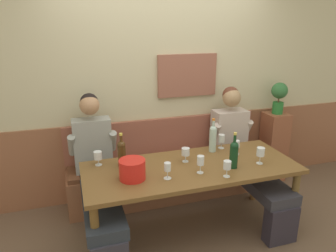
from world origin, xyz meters
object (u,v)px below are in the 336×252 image
(wine_glass_center_front, at_px, (261,153))
(dining_table, at_px, (191,174))
(potted_plant, at_px, (279,95))
(person_left_seat, at_px, (97,171))
(wine_glass_by_bottle, at_px, (167,168))
(ice_bucket, at_px, (132,169))
(wine_glass_near_bucket, at_px, (186,152))
(wine_glass_mid_right, at_px, (201,161))
(wine_glass_center_rear, at_px, (98,156))
(wine_bottle_amber_mid, at_px, (234,154))
(wine_glass_left_end, at_px, (227,166))
(wine_bottle_green_tall, at_px, (122,153))
(person_right_seat, at_px, (242,150))
(wine_glass_mid_left, at_px, (222,139))
(wine_bottle_clear_water, at_px, (213,138))
(wall_bench, at_px, (169,175))
(wine_glass_right_end, at_px, (236,145))

(wine_glass_center_front, bearing_deg, dining_table, 167.39)
(potted_plant, bearing_deg, person_left_seat, -170.10)
(wine_glass_by_bottle, bearing_deg, ice_bucket, 163.12)
(wine_glass_near_bucket, distance_m, wine_glass_mid_right, 0.27)
(wine_glass_center_rear, bearing_deg, wine_bottle_amber_mid, -19.86)
(wine_glass_left_end, bearing_deg, wine_bottle_green_tall, 150.01)
(wine_glass_left_end, xyz_separation_m, potted_plant, (1.25, 1.04, 0.33))
(wine_bottle_green_tall, xyz_separation_m, wine_glass_left_end, (0.84, -0.49, -0.04))
(person_right_seat, relative_size, wine_glass_mid_left, 8.48)
(wine_bottle_amber_mid, relative_size, potted_plant, 0.87)
(wine_glass_left_end, xyz_separation_m, wine_glass_center_rear, (-1.06, 0.58, -0.01))
(person_left_seat, height_order, person_right_seat, person_left_seat)
(wine_bottle_amber_mid, relative_size, wine_glass_mid_left, 2.25)
(wine_bottle_clear_water, bearing_deg, person_left_seat, 176.76)
(person_left_seat, relative_size, person_right_seat, 1.02)
(wall_bench, bearing_deg, wine_glass_by_bottle, -108.27)
(wall_bench, bearing_deg, potted_plant, 1.35)
(potted_plant, bearing_deg, wine_glass_near_bucket, -156.91)
(wine_glass_left_end, bearing_deg, wine_glass_by_bottle, 166.31)
(wine_glass_center_front, bearing_deg, ice_bucket, 177.10)
(ice_bucket, bearing_deg, dining_table, 8.12)
(ice_bucket, distance_m, wine_glass_right_end, 1.15)
(wall_bench, xyz_separation_m, dining_table, (0.00, -0.71, 0.36))
(dining_table, xyz_separation_m, potted_plant, (1.47, 0.74, 0.51))
(person_right_seat, bearing_deg, ice_bucket, -161.72)
(wine_bottle_green_tall, relative_size, wine_glass_center_rear, 2.40)
(person_left_seat, xyz_separation_m, wine_bottle_amber_mid, (1.22, -0.48, 0.23))
(person_left_seat, bearing_deg, wine_glass_mid_right, -29.36)
(wall_bench, height_order, wine_glass_mid_right, wall_bench)
(wall_bench, xyz_separation_m, wine_glass_center_front, (0.65, -0.86, 0.56))
(wine_bottle_clear_water, xyz_separation_m, wine_glass_mid_right, (-0.32, -0.43, -0.04))
(wall_bench, xyz_separation_m, wine_glass_mid_right, (0.02, -0.87, 0.56))
(person_right_seat, distance_m, wine_glass_near_bucket, 0.84)
(wine_glass_left_end, height_order, wine_glass_center_rear, wine_glass_left_end)
(wine_bottle_clear_water, relative_size, wine_glass_by_bottle, 2.41)
(wine_glass_center_front, bearing_deg, potted_plant, 47.54)
(ice_bucket, height_order, wine_glass_left_end, ice_bucket)
(dining_table, relative_size, wine_glass_mid_right, 12.32)
(wine_glass_mid_left, bearing_deg, wine_glass_center_front, -69.21)
(wine_glass_mid_left, height_order, wine_glass_left_end, wine_glass_mid_left)
(wall_bench, height_order, wine_glass_near_bucket, wall_bench)
(wine_bottle_green_tall, bearing_deg, wine_bottle_clear_water, 4.68)
(dining_table, height_order, wine_glass_center_rear, wine_glass_center_rear)
(wine_bottle_green_tall, bearing_deg, dining_table, -17.03)
(wine_glass_mid_left, xyz_separation_m, wine_glass_mid_right, (-0.45, -0.48, 0.01))
(wine_glass_mid_right, relative_size, potted_plant, 0.41)
(wine_glass_left_end, bearing_deg, wine_glass_near_bucket, 120.06)
(wine_glass_mid_left, xyz_separation_m, potted_plant, (0.99, 0.42, 0.33))
(dining_table, xyz_separation_m, person_right_seat, (0.77, 0.36, 0.00))
(wall_bench, height_order, wine_glass_center_rear, wall_bench)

